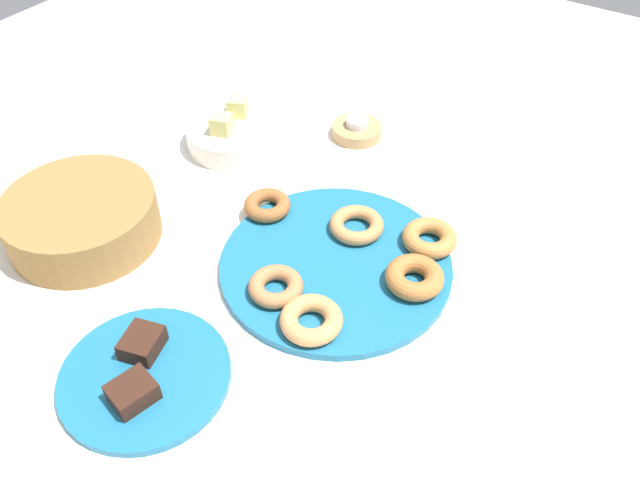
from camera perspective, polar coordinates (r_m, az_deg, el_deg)
name	(u,v)px	position (r m, az deg, el deg)	size (l,w,h in m)	color
ground_plane	(336,267)	(1.03, 1.39, -2.41)	(2.40, 2.40, 0.00)	white
donut_plate	(336,264)	(1.02, 1.40, -2.14)	(0.37, 0.37, 0.01)	#1E6B93
donut_0	(311,320)	(0.92, -0.77, -7.04)	(0.09, 0.09, 0.03)	tan
donut_1	(357,225)	(1.06, 3.24, 1.33)	(0.09, 0.09, 0.02)	#C6844C
donut_2	(276,286)	(0.97, -3.91, -4.09)	(0.08, 0.08, 0.02)	#B27547
donut_3	(267,205)	(1.10, -4.66, 3.06)	(0.08, 0.08, 0.02)	#995B2D
donut_4	(414,277)	(0.98, 8.31, -3.26)	(0.09, 0.09, 0.03)	#AD6B33
donut_5	(429,238)	(1.05, 9.60, 0.18)	(0.09, 0.09, 0.03)	#BC7A3D
cake_plate	(145,376)	(0.92, -15.13, -11.49)	(0.23, 0.23, 0.01)	#1E6B93
brownie_near	(132,392)	(0.88, -16.17, -12.73)	(0.06, 0.05, 0.03)	#381E14
brownie_far	(142,343)	(0.93, -15.37, -8.72)	(0.06, 0.05, 0.03)	#381E14
candle_holder	(357,131)	(1.30, 3.27, 9.59)	(0.10, 0.10, 0.02)	tan
tealight	(357,122)	(1.29, 3.30, 10.30)	(0.04, 0.04, 0.01)	silver
basket	(82,219)	(1.12, -20.22, 1.79)	(0.25, 0.25, 0.08)	olive
fruit_bowl	(234,134)	(1.28, -7.53, 9.22)	(0.18, 0.18, 0.04)	silver
melon_chunk_left	(222,124)	(1.24, -8.66, 10.04)	(0.04, 0.04, 0.04)	#DBD67A
melon_chunk_right	(238,107)	(1.29, -7.26, 11.57)	(0.04, 0.04, 0.04)	#DBD67A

